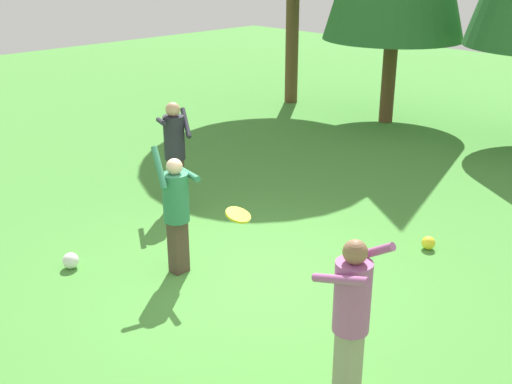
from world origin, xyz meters
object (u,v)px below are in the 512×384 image
(ball_white, at_px, (71,261))
(person_thrower, at_px, (176,206))
(person_catcher, at_px, (352,309))
(frisbee, at_px, (238,215))
(ball_yellow, at_px, (428,243))
(person_bystander, at_px, (175,145))

(ball_white, bearing_deg, person_thrower, 41.60)
(person_catcher, height_order, frisbee, person_catcher)
(person_thrower, relative_size, ball_yellow, 8.98)
(person_catcher, distance_m, ball_yellow, 3.73)
(person_thrower, bearing_deg, frisbee, 0.00)
(ball_yellow, relative_size, ball_white, 0.88)
(person_thrower, relative_size, person_bystander, 0.99)
(person_thrower, distance_m, frisbee, 1.87)
(person_catcher, relative_size, frisbee, 5.10)
(frisbee, bearing_deg, ball_yellow, 84.94)
(ball_yellow, xyz_separation_m, ball_white, (-3.12, -3.94, 0.01))
(person_catcher, relative_size, ball_yellow, 8.71)
(person_catcher, xyz_separation_m, ball_yellow, (-1.15, 3.43, -0.92))
(frisbee, bearing_deg, ball_white, -170.41)
(person_thrower, relative_size, person_catcher, 1.03)
(person_thrower, xyz_separation_m, frisbee, (1.71, -0.51, 0.56))
(person_bystander, xyz_separation_m, ball_yellow, (3.85, 1.54, -0.96))
(person_bystander, bearing_deg, person_catcher, 7.77)
(person_catcher, height_order, person_bystander, person_bystander)
(person_thrower, distance_m, ball_yellow, 3.68)
(frisbee, distance_m, ball_yellow, 3.75)
(person_catcher, bearing_deg, ball_white, 5.48)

